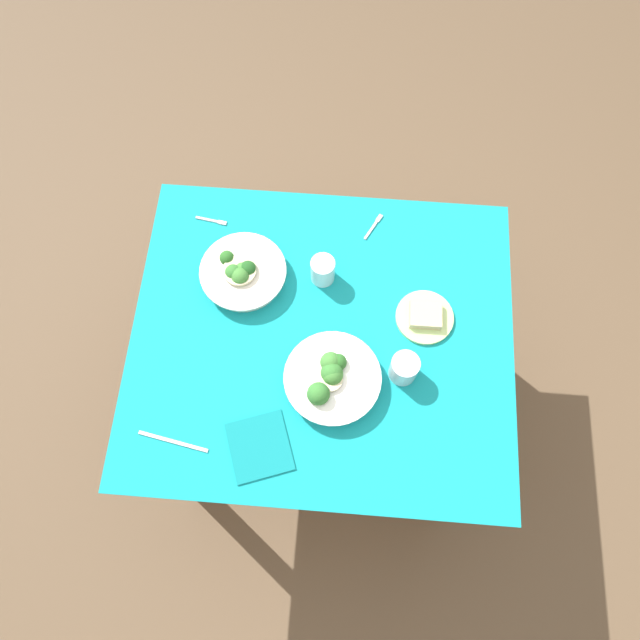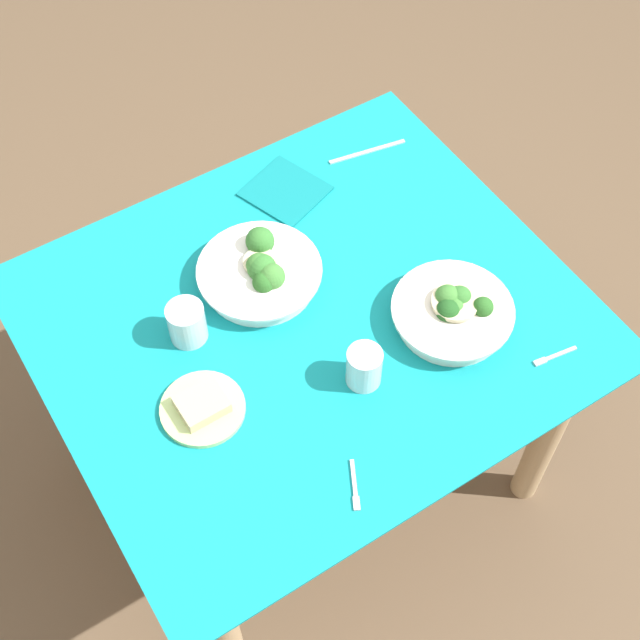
{
  "view_description": "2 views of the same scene",
  "coord_description": "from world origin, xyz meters",
  "px_view_note": "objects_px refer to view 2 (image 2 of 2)",
  "views": [
    {
      "loc": [
        0.04,
        -0.62,
        2.42
      ],
      "look_at": [
        -0.01,
        0.05,
        0.73
      ],
      "focal_mm": 34.23,
      "sensor_mm": 36.0,
      "label": 1
    },
    {
      "loc": [
        0.57,
        0.95,
        2.31
      ],
      "look_at": [
        -0.01,
        0.03,
        0.73
      ],
      "focal_mm": 49.9,
      "sensor_mm": 36.0,
      "label": 2
    }
  ],
  "objects_px": {
    "fork_by_far_bowl": "(553,357)",
    "table_knife_left": "(367,152)",
    "broccoli_bowl_far": "(453,312)",
    "bread_side_plate": "(202,407)",
    "water_glass_center": "(364,367)",
    "water_glass_side": "(187,323)",
    "fork_by_near_bowl": "(355,487)",
    "broccoli_bowl_near": "(261,272)",
    "napkin_folded_upper": "(285,191)"
  },
  "relations": [
    {
      "from": "table_knife_left",
      "to": "bread_side_plate",
      "type": "bearing_deg",
      "value": 42.1
    },
    {
      "from": "broccoli_bowl_far",
      "to": "broccoli_bowl_near",
      "type": "relative_size",
      "value": 0.95
    },
    {
      "from": "water_glass_center",
      "to": "napkin_folded_upper",
      "type": "bearing_deg",
      "value": -104.13
    },
    {
      "from": "broccoli_bowl_far",
      "to": "water_glass_side",
      "type": "xyz_separation_m",
      "value": [
        0.5,
        -0.27,
        0.02
      ]
    },
    {
      "from": "broccoli_bowl_far",
      "to": "fork_by_near_bowl",
      "type": "relative_size",
      "value": 2.71
    },
    {
      "from": "broccoli_bowl_far",
      "to": "water_glass_center",
      "type": "distance_m",
      "value": 0.24
    },
    {
      "from": "broccoli_bowl_far",
      "to": "table_knife_left",
      "type": "xyz_separation_m",
      "value": [
        -0.13,
        -0.52,
        -0.03
      ]
    },
    {
      "from": "fork_by_far_bowl",
      "to": "water_glass_center",
      "type": "bearing_deg",
      "value": -16.2
    },
    {
      "from": "water_glass_side",
      "to": "table_knife_left",
      "type": "height_order",
      "value": "water_glass_side"
    },
    {
      "from": "broccoli_bowl_far",
      "to": "bread_side_plate",
      "type": "height_order",
      "value": "broccoli_bowl_far"
    },
    {
      "from": "fork_by_near_bowl",
      "to": "napkin_folded_upper",
      "type": "xyz_separation_m",
      "value": [
        -0.28,
        -0.73,
        0.0
      ]
    },
    {
      "from": "water_glass_center",
      "to": "water_glass_side",
      "type": "bearing_deg",
      "value": -48.86
    },
    {
      "from": "water_glass_side",
      "to": "broccoli_bowl_near",
      "type": "bearing_deg",
      "value": -168.3
    },
    {
      "from": "water_glass_side",
      "to": "table_knife_left",
      "type": "relative_size",
      "value": 0.45
    },
    {
      "from": "fork_by_far_bowl",
      "to": "napkin_folded_upper",
      "type": "xyz_separation_m",
      "value": [
        0.23,
        -0.7,
        0.0
      ]
    },
    {
      "from": "bread_side_plate",
      "to": "fork_by_near_bowl",
      "type": "xyz_separation_m",
      "value": [
        -0.17,
        0.31,
        -0.01
      ]
    },
    {
      "from": "broccoli_bowl_near",
      "to": "fork_by_far_bowl",
      "type": "height_order",
      "value": "broccoli_bowl_near"
    },
    {
      "from": "water_glass_center",
      "to": "water_glass_side",
      "type": "distance_m",
      "value": 0.38
    },
    {
      "from": "water_glass_center",
      "to": "fork_by_near_bowl",
      "type": "xyz_separation_m",
      "value": [
        0.15,
        0.19,
        -0.04
      ]
    },
    {
      "from": "table_knife_left",
      "to": "broccoli_bowl_far",
      "type": "bearing_deg",
      "value": 86.09
    },
    {
      "from": "water_glass_center",
      "to": "fork_by_near_bowl",
      "type": "distance_m",
      "value": 0.25
    },
    {
      "from": "water_glass_center",
      "to": "fork_by_far_bowl",
      "type": "height_order",
      "value": "water_glass_center"
    },
    {
      "from": "broccoli_bowl_near",
      "to": "fork_by_far_bowl",
      "type": "bearing_deg",
      "value": 129.72
    },
    {
      "from": "broccoli_bowl_far",
      "to": "bread_side_plate",
      "type": "distance_m",
      "value": 0.57
    },
    {
      "from": "water_glass_side",
      "to": "table_knife_left",
      "type": "distance_m",
      "value": 0.68
    },
    {
      "from": "water_glass_center",
      "to": "fork_by_near_bowl",
      "type": "height_order",
      "value": "water_glass_center"
    },
    {
      "from": "table_knife_left",
      "to": "napkin_folded_upper",
      "type": "xyz_separation_m",
      "value": [
        0.24,
        0.0,
        0.0
      ]
    },
    {
      "from": "bread_side_plate",
      "to": "water_glass_center",
      "type": "distance_m",
      "value": 0.34
    },
    {
      "from": "napkin_folded_upper",
      "to": "bread_side_plate",
      "type": "bearing_deg",
      "value": 43.14
    },
    {
      "from": "water_glass_side",
      "to": "fork_by_near_bowl",
      "type": "bearing_deg",
      "value": 102.11
    },
    {
      "from": "bread_side_plate",
      "to": "water_glass_center",
      "type": "relative_size",
      "value": 1.86
    },
    {
      "from": "fork_by_far_bowl",
      "to": "table_knife_left",
      "type": "distance_m",
      "value": 0.71
    },
    {
      "from": "bread_side_plate",
      "to": "fork_by_far_bowl",
      "type": "distance_m",
      "value": 0.74
    },
    {
      "from": "fork_by_far_bowl",
      "to": "broccoli_bowl_near",
      "type": "bearing_deg",
      "value": -41.56
    },
    {
      "from": "broccoli_bowl_far",
      "to": "table_knife_left",
      "type": "relative_size",
      "value": 1.3
    },
    {
      "from": "fork_by_far_bowl",
      "to": "table_knife_left",
      "type": "bearing_deg",
      "value": -81.99
    },
    {
      "from": "table_knife_left",
      "to": "water_glass_center",
      "type": "bearing_deg",
      "value": 65.55
    },
    {
      "from": "broccoli_bowl_near",
      "to": "table_knife_left",
      "type": "relative_size",
      "value": 1.36
    },
    {
      "from": "fork_by_far_bowl",
      "to": "table_knife_left",
      "type": "height_order",
      "value": "same"
    },
    {
      "from": "water_glass_side",
      "to": "fork_by_far_bowl",
      "type": "xyz_separation_m",
      "value": [
        -0.62,
        0.46,
        -0.04
      ]
    },
    {
      "from": "broccoli_bowl_far",
      "to": "water_glass_center",
      "type": "xyz_separation_m",
      "value": [
        0.24,
        0.02,
        0.02
      ]
    },
    {
      "from": "table_knife_left",
      "to": "broccoli_bowl_near",
      "type": "bearing_deg",
      "value": 36.34
    },
    {
      "from": "water_glass_center",
      "to": "napkin_folded_upper",
      "type": "distance_m",
      "value": 0.55
    },
    {
      "from": "bread_side_plate",
      "to": "napkin_folded_upper",
      "type": "distance_m",
      "value": 0.62
    },
    {
      "from": "bread_side_plate",
      "to": "napkin_folded_upper",
      "type": "xyz_separation_m",
      "value": [
        -0.45,
        -0.42,
        -0.01
      ]
    },
    {
      "from": "fork_by_near_bowl",
      "to": "table_knife_left",
      "type": "height_order",
      "value": "same"
    },
    {
      "from": "water_glass_center",
      "to": "fork_by_far_bowl",
      "type": "bearing_deg",
      "value": 155.07
    },
    {
      "from": "water_glass_side",
      "to": "table_knife_left",
      "type": "bearing_deg",
      "value": -158.42
    },
    {
      "from": "broccoli_bowl_far",
      "to": "broccoli_bowl_near",
      "type": "height_order",
      "value": "broccoli_bowl_near"
    },
    {
      "from": "broccoli_bowl_far",
      "to": "napkin_folded_upper",
      "type": "relative_size",
      "value": 1.53
    }
  ]
}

